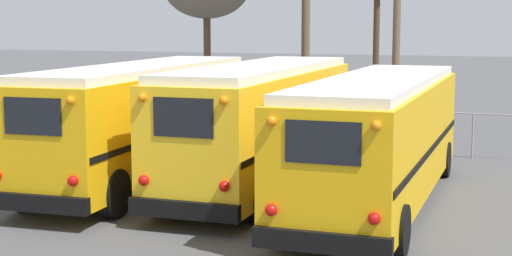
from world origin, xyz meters
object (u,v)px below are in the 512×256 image
(school_bus_2, at_px, (379,136))
(utility_pole, at_px, (397,32))
(school_bus_0, at_px, (144,117))
(school_bus_1, at_px, (261,121))

(school_bus_2, height_order, utility_pole, utility_pole)
(school_bus_0, bearing_deg, utility_pole, 63.37)
(school_bus_0, xyz_separation_m, school_bus_1, (3.19, 0.30, -0.00))
(utility_pole, bearing_deg, school_bus_2, -82.44)
(utility_pole, bearing_deg, school_bus_1, -100.52)
(school_bus_2, bearing_deg, utility_pole, 97.56)
(school_bus_1, bearing_deg, school_bus_2, -16.95)
(school_bus_1, height_order, school_bus_2, school_bus_1)
(school_bus_0, distance_m, school_bus_1, 3.21)
(school_bus_0, height_order, school_bus_1, school_bus_1)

